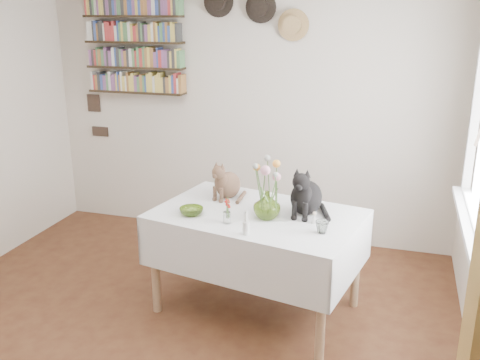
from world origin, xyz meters
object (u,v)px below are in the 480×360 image
(black_cat, at_px, (307,189))
(flower_vase, at_px, (267,205))
(tabby_cat, at_px, (228,178))
(dining_table, at_px, (257,238))
(bookshelf_unit, at_px, (135,46))

(black_cat, bearing_deg, flower_vase, -136.82)
(tabby_cat, relative_size, flower_vase, 1.54)
(dining_table, height_order, tabby_cat, tabby_cat)
(tabby_cat, distance_m, black_cat, 0.67)
(tabby_cat, bearing_deg, flower_vase, -19.14)
(tabby_cat, xyz_separation_m, black_cat, (0.64, -0.17, 0.03))
(dining_table, xyz_separation_m, bookshelf_unit, (-1.60, 1.32, 1.26))
(black_cat, xyz_separation_m, flower_vase, (-0.25, -0.18, -0.09))
(dining_table, relative_size, bookshelf_unit, 1.60)
(dining_table, bearing_deg, tabby_cat, 138.67)
(dining_table, distance_m, bookshelf_unit, 2.43)
(tabby_cat, height_order, flower_vase, tabby_cat)
(black_cat, distance_m, flower_vase, 0.32)
(flower_vase, bearing_deg, black_cat, 36.14)
(dining_table, xyz_separation_m, black_cat, (0.33, 0.10, 0.38))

